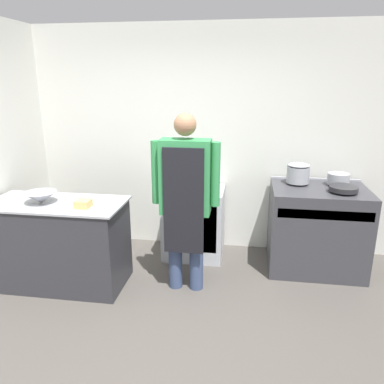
# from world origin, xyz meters

# --- Properties ---
(ground_plane) EXTENTS (14.00, 14.00, 0.00)m
(ground_plane) POSITION_xyz_m (0.00, 0.00, 0.00)
(ground_plane) COLOR #4C4742
(wall_back) EXTENTS (8.00, 0.05, 2.70)m
(wall_back) POSITION_xyz_m (0.00, 2.05, 1.35)
(wall_back) COLOR silver
(wall_back) RESTS_ON ground_plane
(prep_counter) EXTENTS (1.38, 0.66, 0.90)m
(prep_counter) POSITION_xyz_m (-1.25, 0.83, 0.45)
(prep_counter) COLOR #2D2D33
(prep_counter) RESTS_ON ground_plane
(stove) EXTENTS (1.02, 0.77, 0.96)m
(stove) POSITION_xyz_m (1.43, 1.58, 0.47)
(stove) COLOR #38383D
(stove) RESTS_ON ground_plane
(fridge_unit) EXTENTS (0.70, 0.59, 0.83)m
(fridge_unit) POSITION_xyz_m (0.02, 1.70, 0.42)
(fridge_unit) COLOR silver
(fridge_unit) RESTS_ON ground_plane
(person_cook) EXTENTS (0.66, 0.24, 1.78)m
(person_cook) POSITION_xyz_m (0.05, 0.92, 1.02)
(person_cook) COLOR #38476B
(person_cook) RESTS_ON ground_plane
(mixing_bowl) EXTENTS (0.32, 0.32, 0.11)m
(mixing_bowl) POSITION_xyz_m (-1.37, 0.79, 0.95)
(mixing_bowl) COLOR #9EA0A8
(mixing_bowl) RESTS_ON prep_counter
(plastic_tub) EXTENTS (0.14, 0.14, 0.07)m
(plastic_tub) POSITION_xyz_m (-0.90, 0.72, 0.93)
(plastic_tub) COLOR #D8B266
(plastic_tub) RESTS_ON prep_counter
(stock_pot) EXTENTS (0.25, 0.25, 0.22)m
(stock_pot) POSITION_xyz_m (1.20, 1.72, 1.07)
(stock_pot) COLOR #9EA0A8
(stock_pot) RESTS_ON stove
(saute_pan) EXTENTS (0.29, 0.29, 0.05)m
(saute_pan) POSITION_xyz_m (1.63, 1.45, 0.98)
(saute_pan) COLOR #262628
(saute_pan) RESTS_ON stove
(sauce_pot) EXTENTS (0.23, 0.23, 0.12)m
(sauce_pot) POSITION_xyz_m (1.63, 1.72, 1.02)
(sauce_pot) COLOR #9EA0A8
(sauce_pot) RESTS_ON stove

